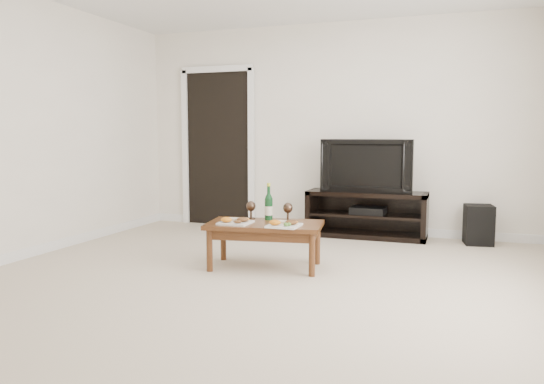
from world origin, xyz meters
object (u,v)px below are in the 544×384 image
(television, at_px, (367,165))
(coffee_table, at_px, (265,245))
(media_console, at_px, (366,214))
(subwoofer, at_px, (479,225))

(television, xyz_separation_m, coffee_table, (-0.63, -1.78, -0.65))
(media_console, bearing_deg, television, 0.00)
(coffee_table, bearing_deg, media_console, 70.44)
(television, bearing_deg, coffee_table, -108.84)
(subwoofer, height_order, coffee_table, subwoofer)
(subwoofer, relative_size, coffee_table, 0.43)
(media_console, xyz_separation_m, coffee_table, (-0.63, -1.78, -0.07))
(subwoofer, xyz_separation_m, coffee_table, (-1.89, -1.78, -0.01))
(media_console, height_order, television, television)
(subwoofer, bearing_deg, media_console, 171.08)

